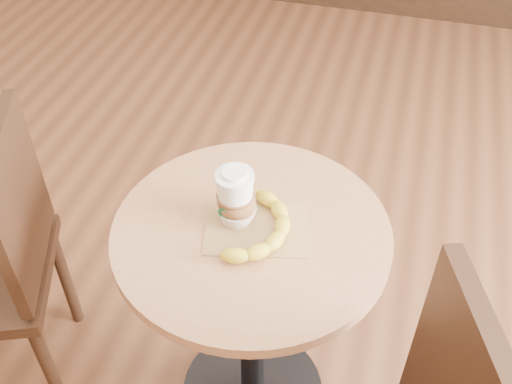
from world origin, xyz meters
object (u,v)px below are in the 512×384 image
Objects in this scene: cafe_table at (252,291)px; muffin at (237,209)px; coffee_cup at (235,199)px; banana at (264,228)px.

muffin is (-0.04, 0.01, 0.28)m from cafe_table.
coffee_cup is 1.65× the size of muffin.
cafe_table is 8.24× the size of muffin.
coffee_cup reaches higher than cafe_table.
banana is at bearing -18.56° from cafe_table.
cafe_table is 0.30m from coffee_cup.
cafe_table is at bearing -18.76° from muffin.
coffee_cup is (-0.04, 0.02, 0.30)m from cafe_table.
muffin is (0.01, -0.01, -0.02)m from coffee_cup.
cafe_table is 0.28m from muffin.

